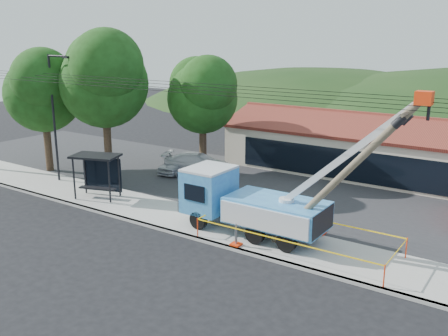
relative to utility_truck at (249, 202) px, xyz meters
name	(u,v)px	position (x,y,z in m)	size (l,w,h in m)	color
ground	(160,251)	(-2.48, -4.24, -1.82)	(120.00, 120.00, 0.00)	black
curb	(187,236)	(-2.48, -2.14, -1.75)	(60.00, 0.25, 0.15)	#A6A49B
sidewalk	(208,225)	(-2.48, -0.24, -1.75)	(60.00, 4.00, 0.15)	#A6A49B
parking_lot	(277,190)	(-2.48, 7.76, -1.77)	(60.00, 12.00, 0.10)	#28282B
strip_mall	(375,150)	(1.52, 15.74, 0.06)	(22.50, 8.53, 4.67)	beige
streetlight	(55,109)	(-16.26, 0.76, 3.48)	(2.13, 0.22, 9.00)	black
tree_west_near	(104,75)	(-14.48, 3.76, 5.70)	(7.56, 6.72, 10.80)	#332316
tree_west_far	(43,87)	(-19.48, 2.26, 4.72)	(6.84, 6.08, 9.48)	#332316
tree_lot	(202,92)	(-9.48, 8.76, 4.39)	(6.30, 5.60, 8.94)	#332316
hill_west	(324,105)	(-17.48, 50.76, -1.82)	(78.40, 56.00, 28.00)	black
power_lines	(1,116)	(-20.93, -0.44, 2.75)	(60.00, 1.42, 8.00)	brown
utility_truck	(249,202)	(0.00, 0.00, 0.00)	(12.32, 4.23, 7.90)	black
leaning_pole	(347,171)	(5.28, -0.32, 2.55)	(6.76, 1.86, 7.86)	brown
bus_shelter	(98,166)	(-11.11, -0.29, 0.39)	(3.32, 2.63, 2.80)	black
caution_tape	(297,233)	(2.93, -0.32, -0.94)	(9.66, 3.45, 1.00)	#FF370D
car_silver	(179,173)	(-10.85, 7.45, -1.82)	(1.62, 4.02, 1.37)	#AFB1B7
car_white	(199,175)	(-9.33, 7.96, -1.82)	(2.17, 5.34, 1.55)	silver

